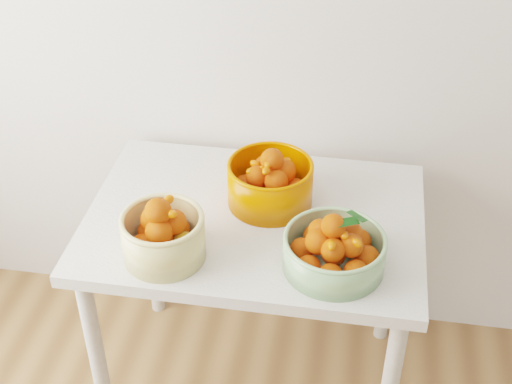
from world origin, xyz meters
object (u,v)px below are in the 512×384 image
bowl_green (334,249)px  bowl_orange (270,182)px  bowl_cream (163,235)px  table (255,241)px

bowl_green → bowl_orange: size_ratio=0.92×
bowl_cream → bowl_green: size_ratio=0.91×
bowl_green → bowl_orange: 0.34m
bowl_cream → bowl_orange: bowl_cream is taller
table → bowl_green: 0.35m
bowl_green → bowl_orange: bowl_orange is taller
bowl_cream → bowl_orange: bearing=49.4°
table → bowl_cream: bowl_cream is taller
table → bowl_green: bearing=-36.5°
table → bowl_orange: size_ratio=2.95×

